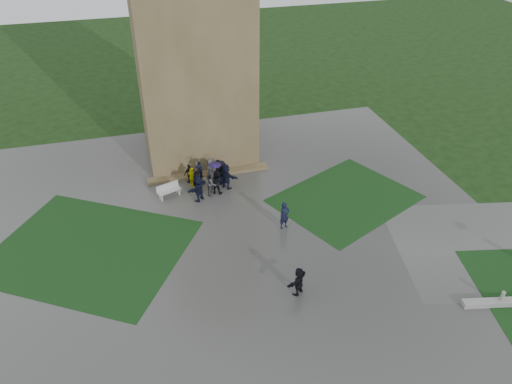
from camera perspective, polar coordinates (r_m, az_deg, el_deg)
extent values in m
plane|color=black|center=(28.84, -1.45, -8.67)|extent=(120.00, 120.00, 0.00)
cube|color=#3A3A38|center=(30.31, -2.37, -6.22)|extent=(34.00, 34.00, 0.02)
cube|color=black|center=(31.65, -18.49, -6.24)|extent=(14.10, 13.46, 0.01)
cube|color=black|center=(34.95, 10.15, -0.75)|extent=(11.12, 10.15, 0.01)
cube|color=brown|center=(37.66, -7.47, 17.15)|extent=(8.00, 8.00, 18.00)
cube|color=brown|center=(37.18, -5.43, 2.09)|extent=(9.00, 0.80, 0.22)
cylinder|color=gray|center=(29.37, 26.27, -10.85)|extent=(0.20, 0.20, 0.90)
cube|color=#B9B9B4|center=(34.86, -9.89, 0.13)|extent=(1.73, 1.04, 0.07)
cube|color=#B9B9B4|center=(34.78, -10.82, -0.56)|extent=(0.23, 0.45, 0.47)
cube|color=#B9B9B4|center=(35.23, -8.89, 0.13)|extent=(0.23, 0.45, 0.47)
cube|color=#B9B9B4|center=(34.91, -10.11, 0.66)|extent=(1.58, 0.62, 0.44)
imported|color=black|center=(35.60, -3.91, 2.18)|extent=(1.22, 0.67, 1.85)
imported|color=black|center=(35.79, -3.88, 2.29)|extent=(0.98, 0.77, 1.77)
imported|color=black|center=(36.51, -4.34, 2.65)|extent=(0.68, 1.02, 1.45)
imported|color=#404145|center=(36.33, -5.24, 2.63)|extent=(0.57, 0.82, 1.67)
imported|color=black|center=(36.48, -6.51, 2.50)|extent=(0.61, 0.49, 1.47)
imported|color=black|center=(36.10, -7.58, 2.10)|extent=(0.99, 0.75, 1.50)
imported|color=#C6BE0B|center=(35.56, -7.31, 1.66)|extent=(0.93, 1.05, 1.56)
imported|color=black|center=(35.08, -6.78, 1.21)|extent=(1.24, 1.49, 1.56)
imported|color=black|center=(33.98, -6.55, 0.42)|extent=(1.76, 1.61, 1.90)
imported|color=#404145|center=(34.55, -4.99, 1.05)|extent=(0.95, 1.01, 1.83)
imported|color=black|center=(34.67, -4.60, 1.16)|extent=(1.00, 0.83, 1.79)
imported|color=black|center=(35.14, -3.41, 1.77)|extent=(1.55, 1.75, 1.87)
imported|color=pink|center=(34.54, -3.47, 3.44)|extent=(0.88, 0.88, 0.80)
imported|color=#3F2C7B|center=(34.05, -4.69, 2.89)|extent=(0.82, 0.82, 0.72)
imported|color=black|center=(34.92, -7.45, 3.43)|extent=(0.99, 0.99, 0.91)
imported|color=black|center=(31.25, 3.27, -2.69)|extent=(0.77, 0.62, 1.86)
imported|color=black|center=(26.86, 4.90, -10.12)|extent=(1.60, 1.39, 1.69)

